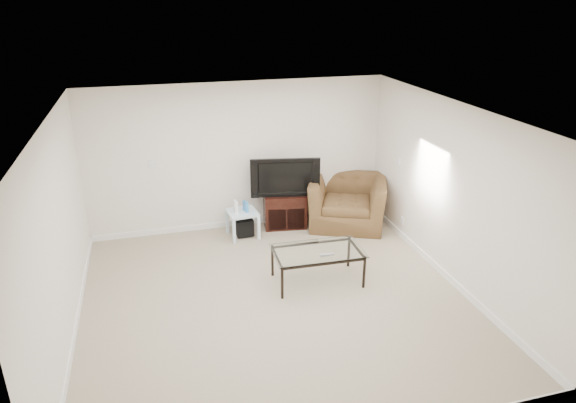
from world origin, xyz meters
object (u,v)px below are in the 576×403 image
object	(u,v)px
tv_stand	(285,209)
subwoofer	(244,227)
television	(285,176)
side_table	(243,224)
coffee_table	(317,266)
recliner	(347,194)

from	to	relation	value
tv_stand	subwoofer	distance (m)	0.80
television	side_table	size ratio (longest dim) A/B	2.32
tv_stand	coffee_table	distance (m)	1.95
side_table	tv_stand	bearing A→B (deg)	16.30
coffee_table	side_table	bearing A→B (deg)	113.16
subwoofer	television	bearing A→B (deg)	13.29
side_table	recliner	size ratio (longest dim) A/B	0.36
side_table	subwoofer	size ratio (longest dim) A/B	1.66
television	recliner	xyz separation A→B (m)	(1.07, -0.20, -0.37)
television	subwoofer	distance (m)	1.10
tv_stand	recliner	world-z (taller)	recliner
side_table	coffee_table	world-z (taller)	coffee_table
subwoofer	recliner	distance (m)	1.87
recliner	side_table	bearing A→B (deg)	-156.03
tv_stand	television	distance (m)	0.64
television	coffee_table	world-z (taller)	television
subwoofer	recliner	world-z (taller)	recliner
coffee_table	television	bearing A→B (deg)	88.62
side_table	coffee_table	bearing A→B (deg)	-66.84
subwoofer	recliner	xyz separation A→B (m)	(1.83, -0.02, 0.41)
television	coffee_table	size ratio (longest dim) A/B	0.87
recliner	coffee_table	size ratio (longest dim) A/B	1.04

